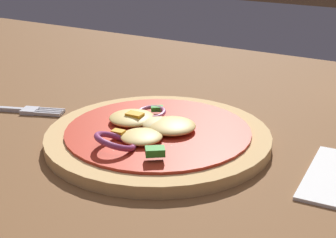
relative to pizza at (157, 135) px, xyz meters
name	(u,v)px	position (x,y,z in m)	size (l,w,h in m)	color
dining_table	(103,156)	(-0.05, -0.03, -0.02)	(1.33, 0.93, 0.03)	brown
pizza	(157,135)	(0.00, 0.00, 0.00)	(0.23, 0.23, 0.03)	tan
fork	(8,109)	(-0.21, -0.01, -0.01)	(0.15, 0.07, 0.00)	silver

